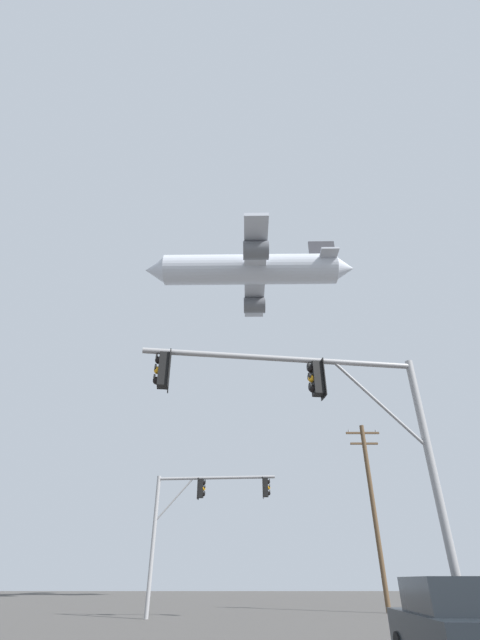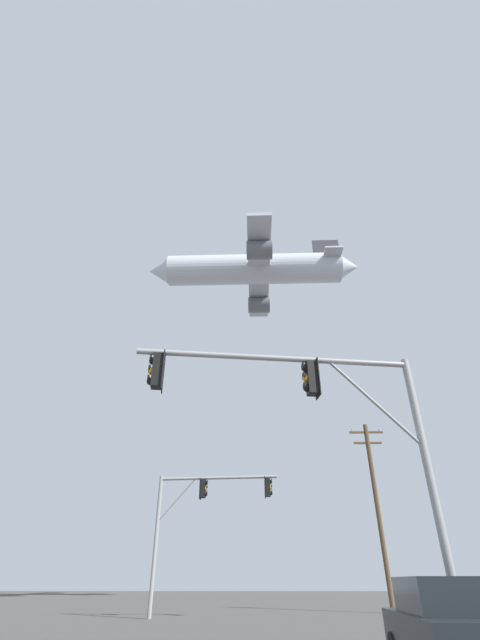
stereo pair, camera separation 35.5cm
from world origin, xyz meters
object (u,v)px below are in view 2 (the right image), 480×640
signal_pole_near (323,414)px  airplane (254,270)px  utility_pole (377,504)px  signal_pole_far (200,507)px  parked_car (455,627)px

signal_pole_near → airplane: (-0.96, 33.23, 30.23)m
airplane → utility_pole: bearing=-65.9°
signal_pole_far → signal_pole_near: bearing=-71.8°
signal_pole_far → parked_car: signal_pole_far is taller
signal_pole_far → parked_car: 16.24m
signal_pole_near → airplane: size_ratio=0.27×
signal_pole_far → parked_car: size_ratio=1.49×
signal_pole_near → utility_pole: bearing=71.7°
utility_pole → airplane: (-6.87, 15.35, 29.84)m
signal_pole_near → utility_pole: size_ratio=0.70×
signal_pole_far → utility_pole: bearing=23.3°
signal_pole_far → utility_pole: 11.28m
utility_pole → parked_car: (-4.13, -18.94, -4.69)m
airplane → parked_car: size_ratio=6.27×
airplane → parked_car: bearing=-85.4°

